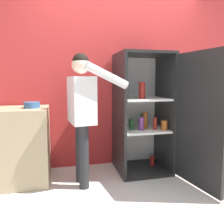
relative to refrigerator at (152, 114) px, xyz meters
The scene contains 6 objects.
ground_plane 1.01m from the refrigerator, 124.74° to the right, with size 12.00×12.00×0.00m, color beige.
wall_back 0.76m from the refrigerator, 127.33° to the left, with size 7.00×0.06×2.55m.
refrigerator is the anchor object (origin of this frame).
person 0.96m from the refrigerator, behind, with size 0.66×0.59×1.55m.
counter 1.69m from the refrigerator, behind, with size 0.65×0.61×0.91m.
bowl 1.52m from the refrigerator, behind, with size 0.19×0.19×0.07m.
Camera 1 is at (-0.82, -2.15, 1.24)m, focal length 35.00 mm.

